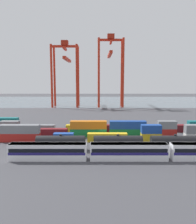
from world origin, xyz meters
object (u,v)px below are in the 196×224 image
Objects in this scene: passenger_train at (130,151)px; gantry_crane_central at (111,63)px; shipping_container_14 at (90,132)px; freight_tank_row at (176,143)px; gantry_crane_west at (67,67)px; shipping_container_26 at (39,128)px.

passenger_train is 118.84m from gantry_crane_central.
gantry_crane_central is at bearing 82.56° from shipping_container_14.
passenger_train is 15.28m from freight_tank_row.
freight_tank_row is at bearing -83.79° from gantry_crane_central.
passenger_train is at bearing -65.71° from shipping_container_14.
shipping_container_14 is 97.85m from gantry_crane_west.
shipping_container_26 is (-18.63, 6.70, 0.00)m from shipping_container_14.
shipping_container_14 is (-23.79, 15.67, -0.75)m from freight_tank_row.
freight_tank_row is (13.37, 7.40, -0.09)m from passenger_train.
gantry_crane_central reaches higher than gantry_crane_west.
gantry_crane_west is (-1.31, 85.26, 26.87)m from shipping_container_26.
gantry_crane_central is at bearing 89.19° from passenger_train.
shipping_container_26 is (-42.41, 22.37, -0.75)m from freight_tank_row.
freight_tank_row is 112.29m from gantry_crane_central.
gantry_crane_west is at bearing 112.11° from freight_tank_row.
freight_tank_row is at bearing 28.97° from passenger_train.
shipping_container_26 is at bearing -89.12° from gantry_crane_west.
passenger_train is at bearing -151.03° from freight_tank_row.
passenger_train reaches higher than shipping_container_14.
freight_tank_row is 28.50m from shipping_container_14.
shipping_container_14 is at bearing -97.44° from gantry_crane_central.
shipping_container_14 is at bearing 114.29° from passenger_train.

